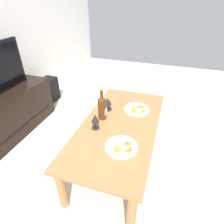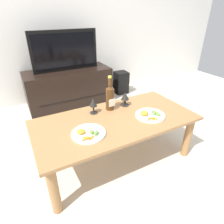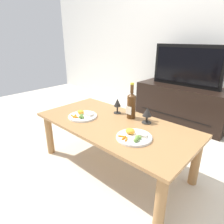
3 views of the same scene
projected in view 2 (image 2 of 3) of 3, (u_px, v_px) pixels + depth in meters
The scene contains 11 objects.
ground_plane at pixel (115, 158), 1.85m from camera, with size 6.40×6.40×0.00m, color beige.
back_wall at pixel (53, 8), 2.59m from camera, with size 6.40×0.10×2.60m, color silver.
dining_table at pixel (116, 126), 1.67m from camera, with size 1.40×0.68×0.45m.
tv_stand at pixel (69, 87), 2.82m from camera, with size 1.21×0.50×0.52m.
tv_screen at pixel (65, 51), 2.57m from camera, with size 0.91×0.05×0.53m.
floor_speaker at pixel (121, 83), 3.22m from camera, with size 0.21×0.21×0.37m, color black.
wine_bottle at pixel (110, 97), 1.74m from camera, with size 0.08×0.08×0.32m.
goblet_left at pixel (93, 103), 1.69m from camera, with size 0.07×0.07×0.15m.
goblet_right at pixel (125, 97), 1.83m from camera, with size 0.08×0.08×0.14m.
dinner_plate_left at pixel (88, 133), 1.43m from camera, with size 0.26×0.26×0.05m.
dinner_plate_right at pixel (150, 115), 1.68m from camera, with size 0.26×0.26×0.05m.
Camera 2 is at (-0.70, -1.23, 1.28)m, focal length 30.38 mm.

